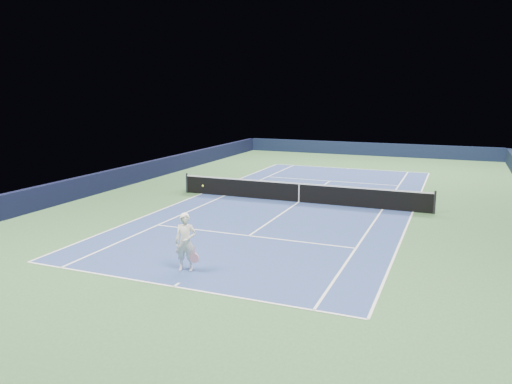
% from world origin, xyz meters
% --- Properties ---
extents(ground, '(40.00, 40.00, 0.00)m').
position_xyz_m(ground, '(0.00, 0.00, 0.00)').
color(ground, '#345B31').
rests_on(ground, ground).
extents(wall_far, '(22.00, 0.35, 1.10)m').
position_xyz_m(wall_far, '(0.00, 19.82, 0.55)').
color(wall_far, '#101832').
rests_on(wall_far, ground).
extents(wall_left, '(0.35, 40.00, 1.10)m').
position_xyz_m(wall_left, '(-10.82, 0.00, 0.55)').
color(wall_left, black).
rests_on(wall_left, ground).
extents(court_surface, '(10.97, 23.77, 0.01)m').
position_xyz_m(court_surface, '(0.00, 0.00, 0.00)').
color(court_surface, navy).
rests_on(court_surface, ground).
extents(baseline_far, '(10.97, 0.08, 0.00)m').
position_xyz_m(baseline_far, '(0.00, 11.88, 0.01)').
color(baseline_far, white).
rests_on(baseline_far, ground).
extents(baseline_near, '(10.97, 0.08, 0.00)m').
position_xyz_m(baseline_near, '(0.00, -11.88, 0.01)').
color(baseline_near, white).
rests_on(baseline_near, ground).
extents(sideline_doubles_right, '(0.08, 23.77, 0.00)m').
position_xyz_m(sideline_doubles_right, '(5.49, 0.00, 0.01)').
color(sideline_doubles_right, white).
rests_on(sideline_doubles_right, ground).
extents(sideline_doubles_left, '(0.08, 23.77, 0.00)m').
position_xyz_m(sideline_doubles_left, '(-5.49, 0.00, 0.01)').
color(sideline_doubles_left, white).
rests_on(sideline_doubles_left, ground).
extents(sideline_singles_right, '(0.08, 23.77, 0.00)m').
position_xyz_m(sideline_singles_right, '(4.12, 0.00, 0.01)').
color(sideline_singles_right, white).
rests_on(sideline_singles_right, ground).
extents(sideline_singles_left, '(0.08, 23.77, 0.00)m').
position_xyz_m(sideline_singles_left, '(-4.12, 0.00, 0.01)').
color(sideline_singles_left, white).
rests_on(sideline_singles_left, ground).
extents(service_line_far, '(8.23, 0.08, 0.00)m').
position_xyz_m(service_line_far, '(0.00, 6.40, 0.01)').
color(service_line_far, white).
rests_on(service_line_far, ground).
extents(service_line_near, '(8.23, 0.08, 0.00)m').
position_xyz_m(service_line_near, '(0.00, -6.40, 0.01)').
color(service_line_near, white).
rests_on(service_line_near, ground).
extents(center_service_line, '(0.08, 12.80, 0.00)m').
position_xyz_m(center_service_line, '(0.00, 0.00, 0.01)').
color(center_service_line, white).
rests_on(center_service_line, ground).
extents(center_mark_far, '(0.08, 0.30, 0.00)m').
position_xyz_m(center_mark_far, '(0.00, 11.73, 0.01)').
color(center_mark_far, white).
rests_on(center_mark_far, ground).
extents(center_mark_near, '(0.08, 0.30, 0.00)m').
position_xyz_m(center_mark_near, '(0.00, -11.73, 0.01)').
color(center_mark_near, white).
rests_on(center_mark_near, ground).
extents(tennis_net, '(12.90, 0.10, 1.07)m').
position_xyz_m(tennis_net, '(0.00, 0.00, 0.50)').
color(tennis_net, black).
rests_on(tennis_net, ground).
extents(sponsor_cube, '(0.59, 0.50, 0.83)m').
position_xyz_m(sponsor_cube, '(-6.40, 0.53, 0.42)').
color(sponsor_cube, '#1B49A6').
rests_on(sponsor_cube, ground).
extents(tennis_player, '(0.86, 1.34, 2.53)m').
position_xyz_m(tennis_player, '(-0.34, -10.58, 0.91)').
color(tennis_player, white).
rests_on(tennis_player, ground).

